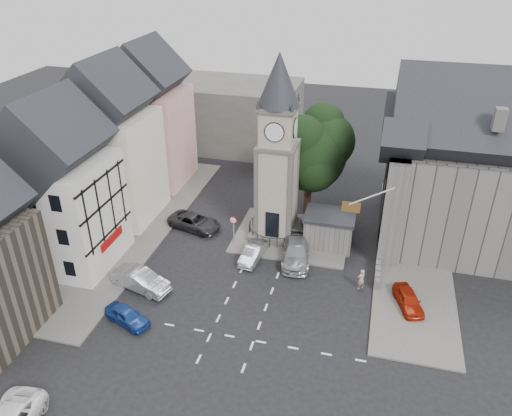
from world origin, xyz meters
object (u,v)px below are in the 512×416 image
(car_east_red, at_px, (408,300))
(car_west_blue, at_px, (127,316))
(clock_tower, at_px, (278,152))
(stone_shelter, at_px, (329,230))
(pedestrian, at_px, (361,279))

(car_east_red, bearing_deg, car_west_blue, -179.52)
(car_west_blue, distance_m, car_east_red, 20.15)
(clock_tower, distance_m, car_east_red, 15.54)
(clock_tower, bearing_deg, car_east_red, -32.32)
(car_west_blue, bearing_deg, car_east_red, -49.75)
(clock_tower, xyz_separation_m, car_east_red, (11.50, -7.28, -7.50))
(clock_tower, bearing_deg, stone_shelter, -5.84)
(clock_tower, height_order, car_east_red, clock_tower)
(car_west_blue, relative_size, car_east_red, 0.98)
(pedestrian, bearing_deg, stone_shelter, -100.79)
(car_west_blue, bearing_deg, pedestrian, -41.91)
(car_west_blue, bearing_deg, stone_shelter, -21.55)
(clock_tower, xyz_separation_m, stone_shelter, (4.80, -0.49, -6.57))
(stone_shelter, height_order, car_east_red, stone_shelter)
(car_west_blue, bearing_deg, clock_tower, -7.41)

